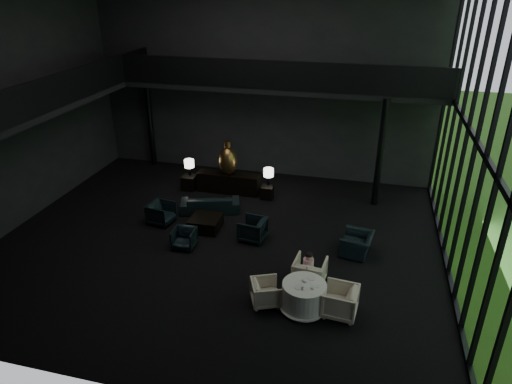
% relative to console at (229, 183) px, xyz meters
% --- Properties ---
extents(floor, '(14.00, 12.00, 0.02)m').
position_rel_console_xyz_m(floor, '(0.81, -3.67, -0.39)').
color(floor, black).
rests_on(floor, ground).
extents(wall_back, '(14.00, 0.04, 8.00)m').
position_rel_console_xyz_m(wall_back, '(0.81, 2.33, 3.61)').
color(wall_back, black).
rests_on(wall_back, ground).
extents(wall_front, '(14.00, 0.04, 8.00)m').
position_rel_console_xyz_m(wall_front, '(0.81, -9.67, 3.61)').
color(wall_front, black).
rests_on(wall_front, ground).
extents(wall_left, '(0.04, 12.00, 8.00)m').
position_rel_console_xyz_m(wall_left, '(-6.19, -3.67, 3.61)').
color(wall_left, black).
rests_on(wall_left, ground).
extents(curtain_wall, '(0.20, 12.00, 8.00)m').
position_rel_console_xyz_m(curtain_wall, '(7.76, -3.67, 3.61)').
color(curtain_wall, black).
rests_on(curtain_wall, ground).
extents(mezzanine_left, '(2.00, 12.00, 0.25)m').
position_rel_console_xyz_m(mezzanine_left, '(-5.19, -3.67, 3.61)').
color(mezzanine_left, black).
rests_on(mezzanine_left, wall_left).
extents(mezzanine_back, '(12.00, 2.00, 0.25)m').
position_rel_console_xyz_m(mezzanine_back, '(1.81, 1.33, 3.61)').
color(mezzanine_back, black).
rests_on(mezzanine_back, wall_back).
extents(railing_left, '(0.06, 12.00, 1.00)m').
position_rel_console_xyz_m(railing_left, '(-4.19, -3.67, 4.21)').
color(railing_left, black).
rests_on(railing_left, mezzanine_left).
extents(railing_back, '(12.00, 0.06, 1.00)m').
position_rel_console_xyz_m(railing_back, '(1.81, 0.33, 4.21)').
color(railing_back, black).
rests_on(railing_back, mezzanine_back).
extents(column_nw, '(0.24, 0.24, 4.00)m').
position_rel_console_xyz_m(column_nw, '(-4.19, 2.03, 1.61)').
color(column_nw, black).
rests_on(column_nw, floor).
extents(column_ne, '(0.24, 0.24, 4.00)m').
position_rel_console_xyz_m(column_ne, '(5.61, 0.33, 1.61)').
color(column_ne, black).
rests_on(column_ne, floor).
extents(console, '(2.46, 0.56, 0.78)m').
position_rel_console_xyz_m(console, '(0.00, 0.00, 0.00)').
color(console, black).
rests_on(console, floor).
extents(bronze_urn, '(0.71, 0.71, 1.33)m').
position_rel_console_xyz_m(bronze_urn, '(-0.00, -0.02, 0.96)').
color(bronze_urn, brown).
rests_on(bronze_urn, console).
extents(side_table_left, '(0.52, 0.52, 0.57)m').
position_rel_console_xyz_m(side_table_left, '(-1.60, -0.14, -0.10)').
color(side_table_left, black).
rests_on(side_table_left, floor).
extents(table_lamp_left, '(0.39, 0.39, 0.65)m').
position_rel_console_xyz_m(table_lamp_left, '(-1.60, -0.03, 0.65)').
color(table_lamp_left, black).
rests_on(table_lamp_left, side_table_left).
extents(side_table_right, '(0.45, 0.45, 0.50)m').
position_rel_console_xyz_m(side_table_right, '(1.60, -0.18, -0.14)').
color(side_table_right, black).
rests_on(side_table_right, floor).
extents(table_lamp_right, '(0.39, 0.39, 0.65)m').
position_rel_console_xyz_m(table_lamp_right, '(1.60, 0.02, 0.57)').
color(table_lamp_right, black).
rests_on(table_lamp_right, side_table_right).
extents(sofa, '(2.20, 1.24, 0.83)m').
position_rel_console_xyz_m(sofa, '(-0.16, -1.72, 0.02)').
color(sofa, black).
rests_on(sofa, floor).
extents(lounge_armchair_west, '(0.90, 0.94, 0.86)m').
position_rel_console_xyz_m(lounge_armchair_west, '(-1.50, -2.95, 0.04)').
color(lounge_armchair_west, '#182D32').
rests_on(lounge_armchair_west, floor).
extents(lounge_armchair_east, '(0.88, 0.92, 0.86)m').
position_rel_console_xyz_m(lounge_armchair_east, '(1.82, -3.26, 0.04)').
color(lounge_armchair_east, black).
rests_on(lounge_armchair_east, floor).
extents(lounge_armchair_south, '(0.64, 0.60, 0.63)m').
position_rel_console_xyz_m(lounge_armchair_south, '(-0.14, -4.25, -0.07)').
color(lounge_armchair_south, '#1F2A31').
rests_on(lounge_armchair_south, floor).
extents(window_armchair, '(0.77, 1.06, 0.85)m').
position_rel_console_xyz_m(window_armchair, '(5.12, -3.28, 0.04)').
color(window_armchair, black).
rests_on(window_armchair, floor).
extents(coffee_table, '(1.03, 1.03, 0.44)m').
position_rel_console_xyz_m(coffee_table, '(0.11, -2.99, -0.17)').
color(coffee_table, black).
rests_on(coffee_table, floor).
extents(dining_table, '(1.28, 1.28, 0.75)m').
position_rel_console_xyz_m(dining_table, '(3.94, -6.23, -0.06)').
color(dining_table, white).
rests_on(dining_table, floor).
extents(dining_chair_north, '(1.01, 0.96, 0.96)m').
position_rel_console_xyz_m(dining_chair_north, '(3.93, -5.17, 0.09)').
color(dining_chair_north, beige).
rests_on(dining_chair_north, floor).
extents(dining_chair_east, '(0.95, 1.01, 0.95)m').
position_rel_console_xyz_m(dining_chair_east, '(4.84, -6.23, 0.09)').
color(dining_chair_east, '#ADABAA').
rests_on(dining_chair_east, floor).
extents(dining_chair_west, '(0.86, 0.88, 0.71)m').
position_rel_console_xyz_m(dining_chair_west, '(2.96, -6.27, -0.04)').
color(dining_chair_west, '#B5A497').
rests_on(dining_chair_west, floor).
extents(child, '(0.29, 0.29, 0.62)m').
position_rel_console_xyz_m(child, '(3.90, -5.26, 0.37)').
color(child, '#D18EB5').
rests_on(child, dining_chair_north).
extents(plate_a, '(0.29, 0.29, 0.02)m').
position_rel_console_xyz_m(plate_a, '(3.83, -6.39, 0.37)').
color(plate_a, white).
rests_on(plate_a, dining_table).
extents(plate_b, '(0.25, 0.25, 0.02)m').
position_rel_console_xyz_m(plate_b, '(4.07, -5.94, 0.37)').
color(plate_b, white).
rests_on(plate_b, dining_table).
extents(saucer, '(0.17, 0.17, 0.01)m').
position_rel_console_xyz_m(saucer, '(4.25, -6.26, 0.36)').
color(saucer, white).
rests_on(saucer, dining_table).
extents(coffee_cup, '(0.11, 0.11, 0.07)m').
position_rel_console_xyz_m(coffee_cup, '(4.15, -6.38, 0.40)').
color(coffee_cup, white).
rests_on(coffee_cup, saucer).
extents(cereal_bowl, '(0.14, 0.14, 0.07)m').
position_rel_console_xyz_m(cereal_bowl, '(3.93, -6.12, 0.39)').
color(cereal_bowl, white).
rests_on(cereal_bowl, dining_table).
extents(cream_pot, '(0.08, 0.08, 0.07)m').
position_rel_console_xyz_m(cream_pot, '(3.92, -6.47, 0.39)').
color(cream_pot, '#99999E').
rests_on(cream_pot, dining_table).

